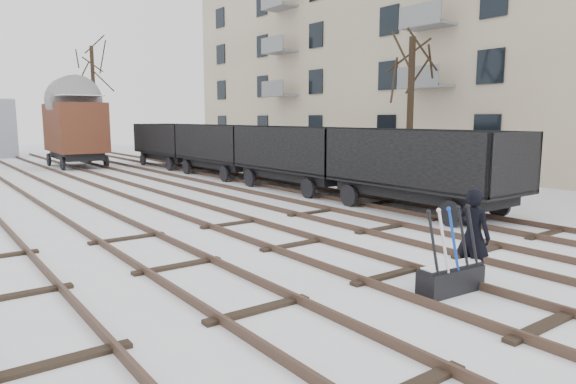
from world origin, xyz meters
The scene contains 12 objects.
ground centered at (0.00, 0.00, 0.00)m, with size 120.00×120.00×0.00m, color white.
tracks centered at (0.00, 13.67, 0.07)m, with size 13.90×52.00×0.16m.
apartment_block centered at (19.95, 14.00, 8.05)m, with size 10.12×45.00×16.10m.
ground_frame centered at (0.19, -1.25, 0.28)m, with size 1.33×0.51×1.49m.
worker centered at (0.94, -1.15, 0.89)m, with size 0.65×0.42×1.78m, color black.
freight_wagon_a centered at (6.00, 4.19, 1.01)m, with size 2.59×6.48×2.64m.
freight_wagon_b centered at (6.00, 10.59, 1.01)m, with size 2.59×6.48×2.64m.
freight_wagon_c centered at (6.00, 16.99, 1.01)m, with size 2.59×6.48×2.64m.
freight_wagon_d centered at (6.00, 23.39, 1.01)m, with size 2.59×6.48×2.64m.
box_van_wagon centered at (1.13, 26.92, 2.52)m, with size 3.20×5.77×4.33m.
tree_near centered at (11.20, 9.11, 3.30)m, with size 0.30×0.30×6.60m, color black.
tree_far_right centered at (5.11, 36.45, 4.34)m, with size 0.30×0.30×8.67m, color black.
Camera 1 is at (-7.22, -6.49, 3.03)m, focal length 32.00 mm.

